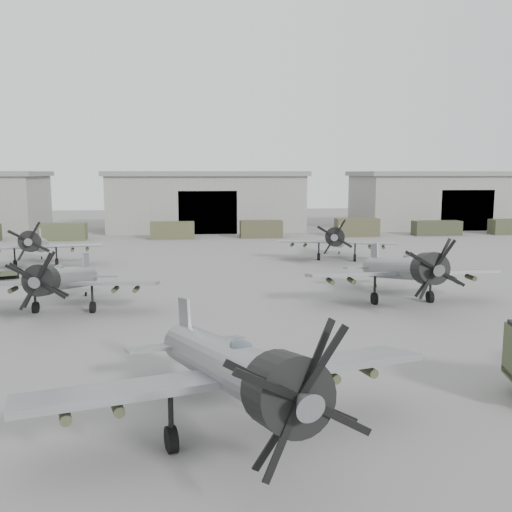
{
  "coord_description": "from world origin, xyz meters",
  "views": [
    {
      "loc": [
        -2.93,
        -24.17,
        8.48
      ],
      "look_at": [
        2.01,
        16.39,
        2.5
      ],
      "focal_mm": 40.0,
      "sensor_mm": 36.0,
      "label": 1
    }
  ],
  "objects_px": {
    "aircraft_far_0": "(35,244)",
    "aircraft_far_1": "(337,239)",
    "aircraft_near_1": "(234,369)",
    "aircraft_mid_1": "(62,279)",
    "aircraft_mid_2": "(404,269)"
  },
  "relations": [
    {
      "from": "aircraft_far_0",
      "to": "aircraft_far_1",
      "type": "bearing_deg",
      "value": -7.32
    },
    {
      "from": "aircraft_near_1",
      "to": "aircraft_mid_1",
      "type": "bearing_deg",
      "value": 101.55
    },
    {
      "from": "aircraft_near_1",
      "to": "aircraft_mid_2",
      "type": "xyz_separation_m",
      "value": [
        12.58,
        17.94,
        -0.11
      ]
    },
    {
      "from": "aircraft_mid_1",
      "to": "aircraft_far_1",
      "type": "bearing_deg",
      "value": 45.75
    },
    {
      "from": "aircraft_far_1",
      "to": "aircraft_near_1",
      "type": "bearing_deg",
      "value": -91.75
    },
    {
      "from": "aircraft_near_1",
      "to": "aircraft_mid_1",
      "type": "distance_m",
      "value": 20.06
    },
    {
      "from": "aircraft_near_1",
      "to": "aircraft_mid_2",
      "type": "height_order",
      "value": "aircraft_near_1"
    },
    {
      "from": "aircraft_near_1",
      "to": "aircraft_mid_1",
      "type": "relative_size",
      "value": 1.15
    },
    {
      "from": "aircraft_near_1",
      "to": "aircraft_far_1",
      "type": "xyz_separation_m",
      "value": [
        13.0,
        36.27,
        -0.31
      ]
    },
    {
      "from": "aircraft_near_1",
      "to": "aircraft_far_0",
      "type": "xyz_separation_m",
      "value": [
        -15.01,
        35.92,
        -0.27
      ]
    },
    {
      "from": "aircraft_mid_1",
      "to": "aircraft_mid_2",
      "type": "bearing_deg",
      "value": 5.82
    },
    {
      "from": "aircraft_mid_1",
      "to": "aircraft_far_0",
      "type": "relative_size",
      "value": 0.98
    },
    {
      "from": "aircraft_mid_2",
      "to": "aircraft_far_0",
      "type": "relative_size",
      "value": 1.06
    },
    {
      "from": "aircraft_near_1",
      "to": "aircraft_far_1",
      "type": "relative_size",
      "value": 1.15
    },
    {
      "from": "aircraft_mid_1",
      "to": "aircraft_far_1",
      "type": "height_order",
      "value": "aircraft_far_1"
    }
  ]
}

